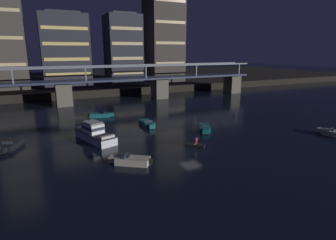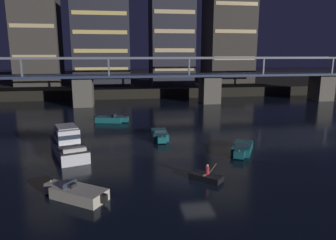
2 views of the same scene
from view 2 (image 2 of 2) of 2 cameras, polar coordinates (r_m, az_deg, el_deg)
The scene contains 13 objects.
ground_plane at distance 25.63m, azimuth 5.46°, elevation -11.07°, with size 400.00×400.00×0.00m, color black.
far_riverbank at distance 111.14m, azimuth -6.00°, elevation 7.28°, with size 240.00×80.00×2.20m, color black.
river_bridge at distance 63.17m, azimuth -3.57°, elevation 6.62°, with size 82.23×6.40×9.38m.
tower_west_low at distance 86.92m, azimuth -23.03°, elevation 17.72°, with size 10.79×8.55×36.14m.
tower_west_tall at distance 81.01m, azimuth -12.01°, elevation 13.77°, with size 13.46×8.81×21.81m.
tower_central at distance 79.82m, azimuth 0.58°, elevation 14.17°, with size 10.30×9.84×22.11m.
tower_east_tall at distance 89.82m, azimuth 10.96°, elevation 17.53°, with size 11.87×11.59×34.05m.
cabin_cruiser_near_left at distance 33.76m, azimuth -17.75°, elevation -4.01°, with size 4.99×9.33×2.79m.
speedboat_near_center at distance 37.84m, azimuth -1.50°, elevation -2.73°, with size 1.92×5.21×1.16m.
speedboat_mid_left at distance 47.59m, azimuth -10.36°, elevation 0.13°, with size 5.19×2.76×1.16m.
speedboat_mid_center at distance 33.43m, azimuth 13.32°, elevation -5.05°, with size 3.56×4.88×1.16m.
speedboat_mid_right at distance 23.49m, azimuth -16.26°, elevation -12.63°, with size 4.74×3.91×1.16m.
dinghy_with_paddler at distance 25.87m, azimuth 6.94°, elevation -10.22°, with size 2.64×2.62×1.36m.
Camera 2 is at (-6.08, -22.81, 9.99)m, focal length 33.52 mm.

